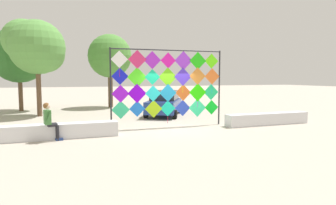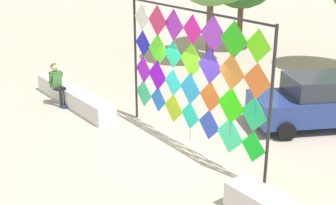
# 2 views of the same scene
# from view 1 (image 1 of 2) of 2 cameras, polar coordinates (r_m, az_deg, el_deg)

# --- Properties ---
(ground) EXTENTS (120.00, 120.00, 0.00)m
(ground) POSITION_cam_1_polar(r_m,az_deg,el_deg) (12.79, 1.07, -5.39)
(ground) COLOR #ADA393
(plaza_ledge_left) EXTENTS (4.45, 0.61, 0.57)m
(plaza_ledge_left) POSITION_cam_1_polar(r_m,az_deg,el_deg) (11.61, -21.16, -5.38)
(plaza_ledge_left) COLOR silver
(plaza_ledge_left) RESTS_ON ground
(plaza_ledge_right) EXTENTS (4.45, 0.61, 0.57)m
(plaza_ledge_right) POSITION_cam_1_polar(r_m,az_deg,el_deg) (14.79, 19.33, -3.13)
(plaza_ledge_right) COLOR silver
(plaza_ledge_right) RESTS_ON ground
(kite_display_rack) EXTENTS (5.33, 0.23, 3.61)m
(kite_display_rack) POSITION_cam_1_polar(r_m,az_deg,el_deg) (13.14, 0.06, 4.16)
(kite_display_rack) COLOR #232328
(kite_display_rack) RESTS_ON ground
(seated_vendor) EXTENTS (0.66, 0.55, 1.42)m
(seated_vendor) POSITION_cam_1_polar(r_m,az_deg,el_deg) (11.14, -22.65, -3.04)
(seated_vendor) COLOR black
(seated_vendor) RESTS_ON ground
(parked_car) EXTENTS (3.31, 4.21, 1.51)m
(parked_car) POSITION_cam_1_polar(r_m,az_deg,el_deg) (17.31, -0.73, -0.08)
(parked_car) COLOR navy
(parked_car) RESTS_ON ground
(tree_palm_like) EXTENTS (3.32, 3.32, 5.62)m
(tree_palm_like) POSITION_cam_1_polar(r_m,az_deg,el_deg) (22.52, -11.71, 8.86)
(tree_palm_like) COLOR brown
(tree_palm_like) RESTS_ON ground
(tree_far_right) EXTENTS (4.12, 3.75, 5.70)m
(tree_far_right) POSITION_cam_1_polar(r_m,az_deg,el_deg) (22.06, -27.28, 8.67)
(tree_far_right) COLOR brown
(tree_far_right) RESTS_ON ground
(tree_broadleaf) EXTENTS (3.60, 3.46, 5.78)m
(tree_broadleaf) POSITION_cam_1_polar(r_m,az_deg,el_deg) (18.91, -25.05, 9.87)
(tree_broadleaf) COLOR brown
(tree_broadleaf) RESTS_ON ground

